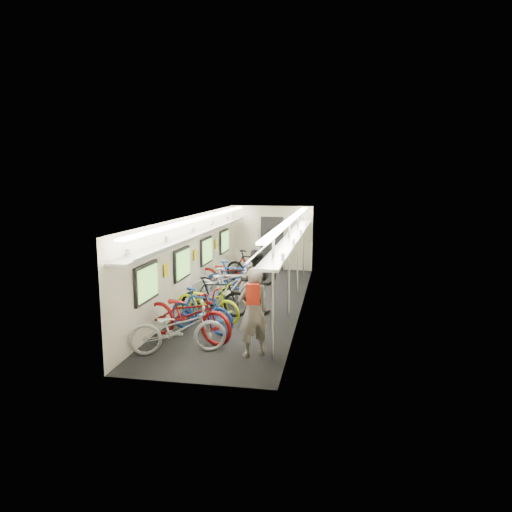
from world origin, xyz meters
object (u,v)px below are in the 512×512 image
at_px(passenger_mid, 255,282).
at_px(backpack, 253,294).
at_px(bicycle_1, 201,311).
at_px(passenger_near, 253,312).
at_px(bicycle_0, 178,329).

relative_size(passenger_mid, backpack, 4.29).
height_order(bicycle_1, passenger_near, passenger_near).
bearing_deg(bicycle_1, bicycle_0, -165.45).
relative_size(bicycle_0, backpack, 4.91).
xyz_separation_m(passenger_near, passenger_mid, (-0.47, 2.81, -0.05)).
distance_m(bicycle_0, passenger_mid, 3.13).
xyz_separation_m(bicycle_0, passenger_mid, (0.98, 2.95, 0.33)).
relative_size(bicycle_0, passenger_mid, 1.14).
height_order(passenger_near, backpack, passenger_near).
bearing_deg(bicycle_1, passenger_mid, -10.05).
bearing_deg(bicycle_0, passenger_near, -104.73).
bearing_deg(passenger_near, passenger_mid, -117.91).
distance_m(bicycle_0, backpack, 1.70).
bearing_deg(backpack, bicycle_1, 124.36).
bearing_deg(bicycle_1, backpack, -116.13).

